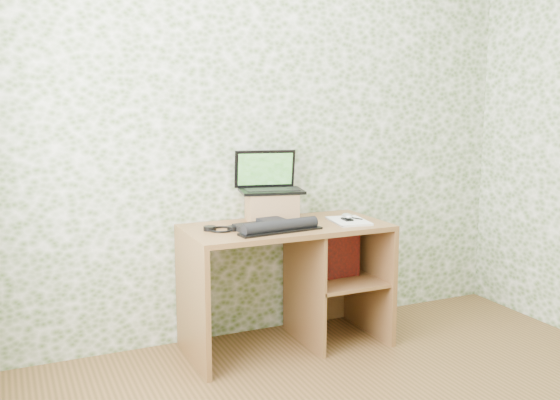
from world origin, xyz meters
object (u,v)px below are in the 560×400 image
desk (295,266)px  laptop (269,182)px  notepad (349,221)px  riser (272,207)px  keyboard (276,226)px

desk → laptop: size_ratio=2.84×
laptop → notepad: size_ratio=1.48×
desk → riser: riser is taller
riser → keyboard: (-0.08, -0.24, -0.06)m
riser → keyboard: 0.26m
desk → riser: size_ratio=4.05×
desk → riser: (-0.11, 0.12, 0.36)m
riser → notepad: bearing=-27.8°
riser → notepad: (0.42, -0.22, -0.08)m
keyboard → riser: bearing=65.9°
desk → keyboard: keyboard is taller
laptop → keyboard: size_ratio=0.83×
laptop → keyboard: 0.36m
desk → keyboard: 0.37m
riser → notepad: riser is taller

